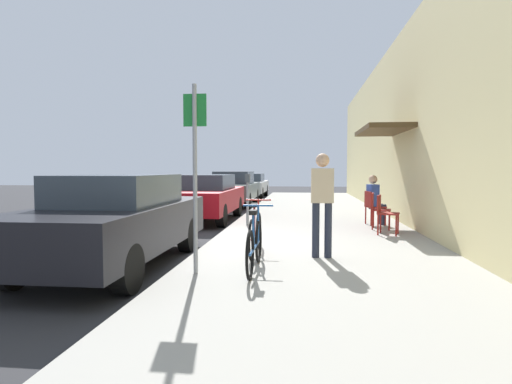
{
  "coord_description": "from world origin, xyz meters",
  "views": [
    {
      "loc": [
        1.88,
        -7.86,
        1.57
      ],
      "look_at": [
        0.36,
        5.54,
        0.83
      ],
      "focal_mm": 29.41,
      "sensor_mm": 36.0,
      "label": 1
    }
  ],
  "objects_px": {
    "parked_car_1": "(205,197)",
    "street_sign": "(195,164)",
    "seated_patron_2": "(375,198)",
    "bicycle_1": "(255,245)",
    "pedestrian_standing": "(322,197)",
    "parked_car_0": "(116,220)",
    "parking_meter": "(248,196)",
    "bicycle_0": "(255,233)",
    "cafe_chair_2": "(373,205)",
    "parked_car_3": "(249,185)",
    "parked_car_2": "(234,188)",
    "cafe_chair_1": "(378,208)",
    "cafe_chair_0": "(385,212)"
  },
  "relations": [
    {
      "from": "parked_car_1",
      "to": "street_sign",
      "type": "xyz_separation_m",
      "value": [
        1.5,
        -6.83,
        0.91
      ]
    },
    {
      "from": "parked_car_1",
      "to": "seated_patron_2",
      "type": "bearing_deg",
      "value": -15.28
    },
    {
      "from": "bicycle_1",
      "to": "pedestrian_standing",
      "type": "xyz_separation_m",
      "value": [
        0.99,
        0.99,
        0.64
      ]
    },
    {
      "from": "pedestrian_standing",
      "to": "parked_car_0",
      "type": "bearing_deg",
      "value": -171.04
    },
    {
      "from": "parked_car_0",
      "to": "pedestrian_standing",
      "type": "distance_m",
      "value": 3.34
    },
    {
      "from": "parked_car_0",
      "to": "bicycle_1",
      "type": "distance_m",
      "value": 2.36
    },
    {
      "from": "parking_meter",
      "to": "bicycle_0",
      "type": "xyz_separation_m",
      "value": [
        0.62,
        -3.63,
        -0.41
      ]
    },
    {
      "from": "parked_car_0",
      "to": "parked_car_1",
      "type": "height_order",
      "value": "parked_car_0"
    },
    {
      "from": "cafe_chair_2",
      "to": "parked_car_3",
      "type": "bearing_deg",
      "value": 111.87
    },
    {
      "from": "parked_car_2",
      "to": "cafe_chair_1",
      "type": "xyz_separation_m",
      "value": [
        4.77,
        -7.43,
        -0.13
      ]
    },
    {
      "from": "parked_car_2",
      "to": "pedestrian_standing",
      "type": "xyz_separation_m",
      "value": [
        3.28,
        -10.9,
        0.37
      ]
    },
    {
      "from": "parked_car_0",
      "to": "parked_car_3",
      "type": "distance_m",
      "value": 16.64
    },
    {
      "from": "street_sign",
      "to": "seated_patron_2",
      "type": "relative_size",
      "value": 2.02
    },
    {
      "from": "street_sign",
      "to": "parking_meter",
      "type": "bearing_deg",
      "value": 89.43
    },
    {
      "from": "parked_car_3",
      "to": "cafe_chair_1",
      "type": "bearing_deg",
      "value": -69.34
    },
    {
      "from": "parking_meter",
      "to": "street_sign",
      "type": "bearing_deg",
      "value": -90.57
    },
    {
      "from": "cafe_chair_0",
      "to": "pedestrian_standing",
      "type": "height_order",
      "value": "pedestrian_standing"
    },
    {
      "from": "street_sign",
      "to": "bicycle_0",
      "type": "xyz_separation_m",
      "value": [
        0.67,
        1.42,
        -1.16
      ]
    },
    {
      "from": "parked_car_1",
      "to": "parked_car_2",
      "type": "height_order",
      "value": "parked_car_2"
    },
    {
      "from": "parking_meter",
      "to": "seated_patron_2",
      "type": "height_order",
      "value": "parking_meter"
    },
    {
      "from": "parked_car_2",
      "to": "cafe_chair_1",
      "type": "bearing_deg",
      "value": -57.31
    },
    {
      "from": "parked_car_0",
      "to": "pedestrian_standing",
      "type": "relative_size",
      "value": 2.59
    },
    {
      "from": "bicycle_0",
      "to": "cafe_chair_1",
      "type": "bearing_deg",
      "value": 51.79
    },
    {
      "from": "cafe_chair_0",
      "to": "cafe_chair_2",
      "type": "distance_m",
      "value": 1.6
    },
    {
      "from": "parked_car_3",
      "to": "bicycle_0",
      "type": "distance_m",
      "value": 16.1
    },
    {
      "from": "street_sign",
      "to": "cafe_chair_2",
      "type": "xyz_separation_m",
      "value": [
        3.27,
        5.49,
        -1.02
      ]
    },
    {
      "from": "parked_car_2",
      "to": "bicycle_1",
      "type": "height_order",
      "value": "parked_car_2"
    },
    {
      "from": "parked_car_3",
      "to": "pedestrian_standing",
      "type": "bearing_deg",
      "value": -78.49
    },
    {
      "from": "bicycle_1",
      "to": "bicycle_0",
      "type": "bearing_deg",
      "value": 96.01
    },
    {
      "from": "cafe_chair_0",
      "to": "bicycle_1",
      "type": "bearing_deg",
      "value": -124.37
    },
    {
      "from": "bicycle_0",
      "to": "seated_patron_2",
      "type": "relative_size",
      "value": 1.33
    },
    {
      "from": "cafe_chair_2",
      "to": "parked_car_1",
      "type": "bearing_deg",
      "value": 164.39
    },
    {
      "from": "parked_car_0",
      "to": "parked_car_3",
      "type": "relative_size",
      "value": 1.0
    },
    {
      "from": "bicycle_0",
      "to": "cafe_chair_1",
      "type": "height_order",
      "value": "bicycle_0"
    },
    {
      "from": "pedestrian_standing",
      "to": "bicycle_0",
      "type": "bearing_deg",
      "value": 171.41
    },
    {
      "from": "parked_car_2",
      "to": "cafe_chair_0",
      "type": "distance_m",
      "value": 9.55
    },
    {
      "from": "parked_car_1",
      "to": "pedestrian_standing",
      "type": "height_order",
      "value": "pedestrian_standing"
    },
    {
      "from": "parked_car_1",
      "to": "parked_car_3",
      "type": "distance_m",
      "value": 10.55
    },
    {
      "from": "parked_car_0",
      "to": "street_sign",
      "type": "height_order",
      "value": "street_sign"
    },
    {
      "from": "street_sign",
      "to": "bicycle_0",
      "type": "distance_m",
      "value": 1.96
    },
    {
      "from": "street_sign",
      "to": "cafe_chair_0",
      "type": "xyz_separation_m",
      "value": [
        3.27,
        3.89,
        -1.02
      ]
    },
    {
      "from": "bicycle_1",
      "to": "cafe_chair_2",
      "type": "distance_m",
      "value": 5.79
    },
    {
      "from": "street_sign",
      "to": "pedestrian_standing",
      "type": "distance_m",
      "value": 2.24
    },
    {
      "from": "parked_car_3",
      "to": "cafe_chair_1",
      "type": "xyz_separation_m",
      "value": [
        4.77,
        -12.65,
        -0.07
      ]
    },
    {
      "from": "parked_car_2",
      "to": "parking_meter",
      "type": "distance_m",
      "value": 7.27
    },
    {
      "from": "parked_car_1",
      "to": "cafe_chair_0",
      "type": "bearing_deg",
      "value": -31.61
    },
    {
      "from": "parked_car_0",
      "to": "cafe_chair_0",
      "type": "height_order",
      "value": "parked_car_0"
    },
    {
      "from": "parking_meter",
      "to": "pedestrian_standing",
      "type": "distance_m",
      "value": 4.18
    },
    {
      "from": "parked_car_3",
      "to": "bicycle_1",
      "type": "height_order",
      "value": "parked_car_3"
    },
    {
      "from": "parked_car_0",
      "to": "bicycle_0",
      "type": "distance_m",
      "value": 2.29
    }
  ]
}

